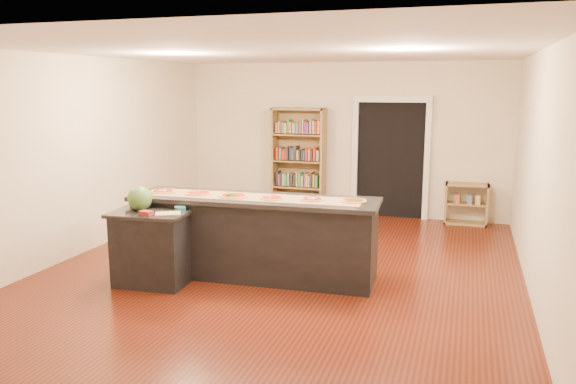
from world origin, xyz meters
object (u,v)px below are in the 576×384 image
(bookshelf, at_px, (299,161))
(low_shelf, at_px, (466,204))
(side_counter, at_px, (152,247))
(kitchen_island, at_px, (254,237))
(waste_bin, at_px, (313,204))
(watermelon, at_px, (140,198))

(bookshelf, height_order, low_shelf, bookshelf)
(side_counter, xyz_separation_m, bookshelf, (0.56, 4.27, 0.53))
(low_shelf, bearing_deg, bookshelf, -179.61)
(low_shelf, bearing_deg, kitchen_island, -124.55)
(kitchen_island, bearing_deg, side_counter, -152.43)
(bookshelf, distance_m, low_shelf, 3.10)
(kitchen_island, distance_m, side_counter, 1.25)
(low_shelf, relative_size, waste_bin, 1.92)
(side_counter, bearing_deg, low_shelf, 45.42)
(kitchen_island, xyz_separation_m, waste_bin, (-0.23, 3.62, -0.33))
(side_counter, distance_m, bookshelf, 4.34)
(waste_bin, relative_size, watermelon, 1.29)
(bookshelf, bearing_deg, waste_bin, -4.93)
(kitchen_island, height_order, low_shelf, kitchen_island)
(side_counter, distance_m, watermelon, 0.61)
(side_counter, height_order, waste_bin, side_counter)
(kitchen_island, distance_m, waste_bin, 3.64)
(kitchen_island, relative_size, side_counter, 3.38)
(kitchen_island, bearing_deg, waste_bin, 90.70)
(kitchen_island, xyz_separation_m, low_shelf, (2.52, 3.66, -0.15))
(waste_bin, bearing_deg, bookshelf, 175.07)
(kitchen_island, xyz_separation_m, bookshelf, (-0.52, 3.64, 0.47))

